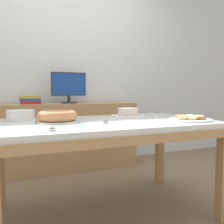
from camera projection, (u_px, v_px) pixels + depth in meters
name	position (u px, v px, depth m)	size (l,w,h in m)	color
ground_plane	(106.00, 214.00, 1.96)	(12.00, 12.00, 0.00)	#7A664C
wall_back	(63.00, 66.00, 3.29)	(8.00, 0.10, 2.60)	silver
dining_table	(106.00, 132.00, 1.91)	(1.66, 0.96, 0.74)	silver
sideboard	(69.00, 136.00, 3.09)	(1.65, 0.44, 0.82)	tan
computer_monitor	(69.00, 88.00, 3.04)	(0.42, 0.20, 0.38)	#262628
book_stack	(31.00, 100.00, 2.88)	(0.25, 0.18, 0.10)	maroon
cake_chocolate_round	(128.00, 113.00, 2.23)	(0.30, 0.30, 0.08)	white
cake_golden_bundt	(57.00, 117.00, 1.81)	(0.29, 0.29, 0.08)	white
pastry_platter	(190.00, 119.00, 1.92)	(0.33, 0.33, 0.04)	white
plate_stack	(21.00, 115.00, 1.94)	(0.21, 0.21, 0.08)	white
tealight_centre	(157.00, 114.00, 2.38)	(0.04, 0.04, 0.04)	silver
tealight_near_front	(52.00, 129.00, 1.41)	(0.04, 0.04, 0.04)	silver
tealight_right_edge	(106.00, 122.00, 1.73)	(0.04, 0.04, 0.04)	silver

